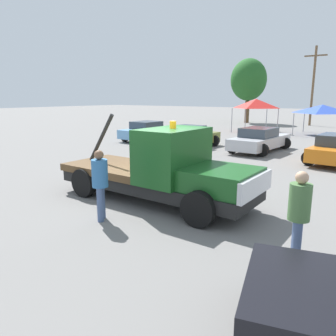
% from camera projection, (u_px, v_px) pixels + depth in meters
% --- Properties ---
extents(ground_plane, '(160.00, 160.00, 0.00)m').
position_uv_depth(ground_plane, '(154.00, 200.00, 9.80)').
color(ground_plane, slate).
extents(tow_truck, '(6.23, 2.28, 2.51)m').
position_uv_depth(tow_truck, '(165.00, 171.00, 9.38)').
color(tow_truck, black).
rests_on(tow_truck, ground).
extents(person_near_truck, '(0.39, 0.39, 1.76)m').
position_uv_depth(person_near_truck, '(299.00, 211.00, 5.89)').
color(person_near_truck, '#475B84').
rests_on(person_near_truck, ground).
extents(person_at_hood, '(0.39, 0.39, 1.78)m').
position_uv_depth(person_at_hood, '(100.00, 180.00, 8.02)').
color(person_at_hood, '#475B84').
rests_on(person_at_hood, ground).
extents(parked_car_skyblue, '(2.55, 4.44, 1.34)m').
position_uv_depth(parked_car_skyblue, '(148.00, 131.00, 22.99)').
color(parked_car_skyblue, '#669ED1').
rests_on(parked_car_skyblue, ground).
extents(parked_car_olive, '(2.68, 4.33, 1.34)m').
position_uv_depth(parked_car_olive, '(188.00, 137.00, 19.70)').
color(parked_car_olive, olive).
rests_on(parked_car_olive, ground).
extents(parked_car_silver, '(2.57, 4.85, 1.34)m').
position_uv_depth(parked_car_silver, '(260.00, 140.00, 18.39)').
color(parked_car_silver, '#B7B7BC').
rests_on(parked_car_silver, ground).
extents(canopy_tent_red, '(3.08, 3.08, 2.84)m').
position_uv_depth(canopy_tent_red, '(256.00, 104.00, 28.09)').
color(canopy_tent_red, '#9E9EA3').
rests_on(canopy_tent_red, ground).
extents(canopy_tent_blue, '(3.46, 3.46, 2.40)m').
position_uv_depth(canopy_tent_blue, '(322.00, 109.00, 25.82)').
color(canopy_tent_blue, '#9E9EA3').
rests_on(canopy_tent_blue, ground).
extents(tree_left, '(4.07, 4.07, 7.27)m').
position_uv_depth(tree_left, '(249.00, 80.00, 37.52)').
color(tree_left, brown).
rests_on(tree_left, ground).
extents(traffic_cone, '(0.40, 0.40, 0.55)m').
position_uv_depth(traffic_cone, '(207.00, 171.00, 12.54)').
color(traffic_cone, black).
rests_on(traffic_cone, ground).
extents(utility_pole, '(2.20, 0.24, 8.07)m').
position_uv_depth(utility_pole, '(313.00, 84.00, 33.93)').
color(utility_pole, brown).
rests_on(utility_pole, ground).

